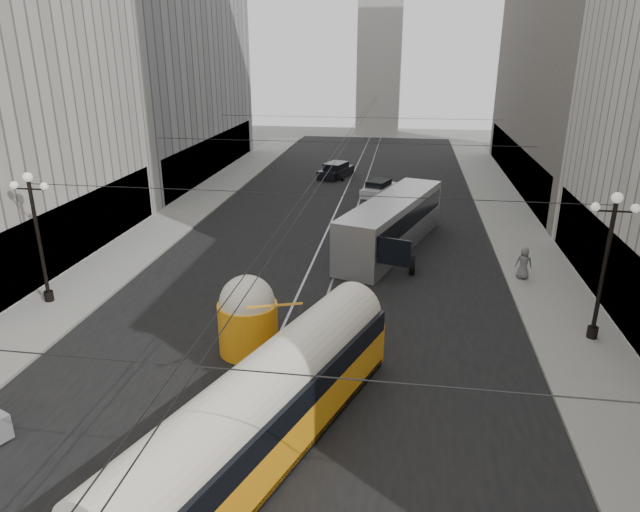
% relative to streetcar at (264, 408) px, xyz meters
% --- Properties ---
extents(road, '(20.00, 85.00, 0.02)m').
position_rel_streetcar_xyz_m(road, '(-0.50, 23.61, -1.64)').
color(road, black).
rests_on(road, ground).
extents(sidewalk_left, '(4.00, 72.00, 0.15)m').
position_rel_streetcar_xyz_m(sidewalk_left, '(-12.50, 27.11, -1.57)').
color(sidewalk_left, gray).
rests_on(sidewalk_left, ground).
extents(sidewalk_right, '(4.00, 72.00, 0.15)m').
position_rel_streetcar_xyz_m(sidewalk_right, '(11.50, 27.11, -1.57)').
color(sidewalk_right, gray).
rests_on(sidewalk_right, ground).
extents(rail_left, '(0.12, 85.00, 0.04)m').
position_rel_streetcar_xyz_m(rail_left, '(-1.25, 23.61, -1.64)').
color(rail_left, gray).
rests_on(rail_left, ground).
extents(rail_right, '(0.12, 85.00, 0.04)m').
position_rel_streetcar_xyz_m(rail_right, '(0.25, 23.61, -1.64)').
color(rail_right, gray).
rests_on(rail_right, ground).
extents(building_left_far, '(12.60, 28.60, 28.60)m').
position_rel_streetcar_xyz_m(building_left_far, '(-20.50, 39.11, 12.66)').
color(building_left_far, '#999999').
rests_on(building_left_far, ground).
extents(distant_tower, '(6.00, 6.00, 31.36)m').
position_rel_streetcar_xyz_m(distant_tower, '(-0.50, 71.11, 13.32)').
color(distant_tower, '#B2AFA8').
rests_on(distant_tower, ground).
extents(lamppost_left_mid, '(1.86, 0.44, 6.37)m').
position_rel_streetcar_xyz_m(lamppost_left_mid, '(-13.10, 9.11, 2.10)').
color(lamppost_left_mid, black).
rests_on(lamppost_left_mid, sidewalk_left).
extents(lamppost_right_mid, '(1.86, 0.44, 6.37)m').
position_rel_streetcar_xyz_m(lamppost_right_mid, '(12.10, 9.11, 2.10)').
color(lamppost_right_mid, black).
rests_on(lamppost_right_mid, sidewalk_right).
extents(catenary, '(25.00, 72.00, 0.23)m').
position_rel_streetcar_xyz_m(catenary, '(-0.38, 22.60, 4.24)').
color(catenary, black).
rests_on(catenary, ground).
extents(streetcar, '(6.80, 14.61, 3.37)m').
position_rel_streetcar_xyz_m(streetcar, '(0.00, 0.00, 0.00)').
color(streetcar, orange).
rests_on(streetcar, ground).
extents(city_bus, '(6.29, 12.84, 3.15)m').
position_rel_streetcar_xyz_m(city_bus, '(3.19, 19.85, 0.08)').
color(city_bus, '#A6A8AC').
rests_on(city_bus, ground).
extents(sedan_white_far, '(2.96, 4.49, 1.31)m').
position_rel_streetcar_xyz_m(sedan_white_far, '(1.68, 33.26, -1.05)').
color(sedan_white_far, white).
rests_on(sedan_white_far, ground).
extents(sedan_dark_far, '(3.22, 4.87, 1.42)m').
position_rel_streetcar_xyz_m(sedan_dark_far, '(-2.76, 39.86, -1.00)').
color(sedan_dark_far, black).
rests_on(sedan_dark_far, ground).
extents(pedestrian_sidewalk_right, '(0.94, 0.69, 1.73)m').
position_rel_streetcar_xyz_m(pedestrian_sidewalk_right, '(10.34, 15.56, -0.63)').
color(pedestrian_sidewalk_right, slate).
rests_on(pedestrian_sidewalk_right, sidewalk_right).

